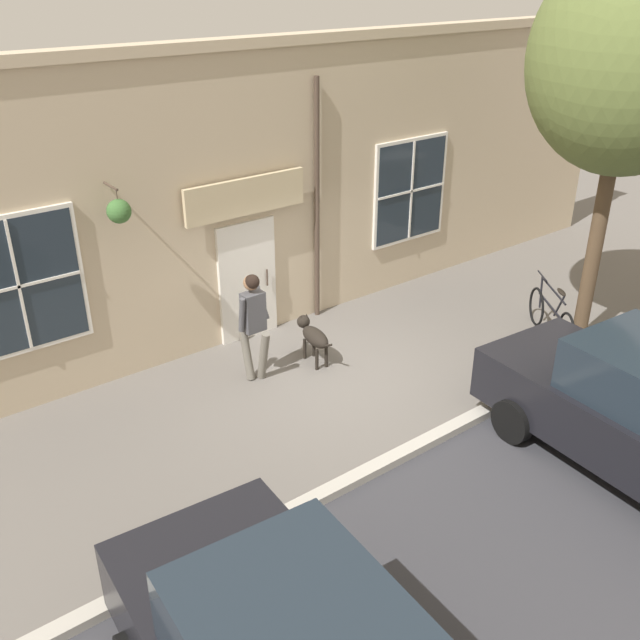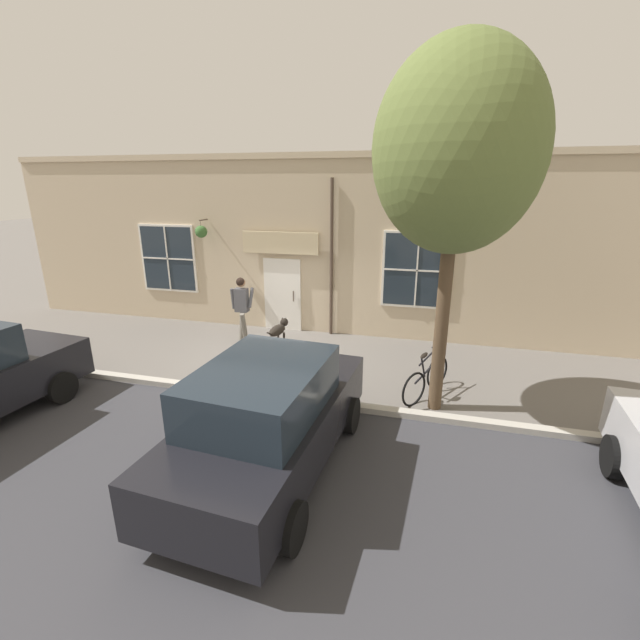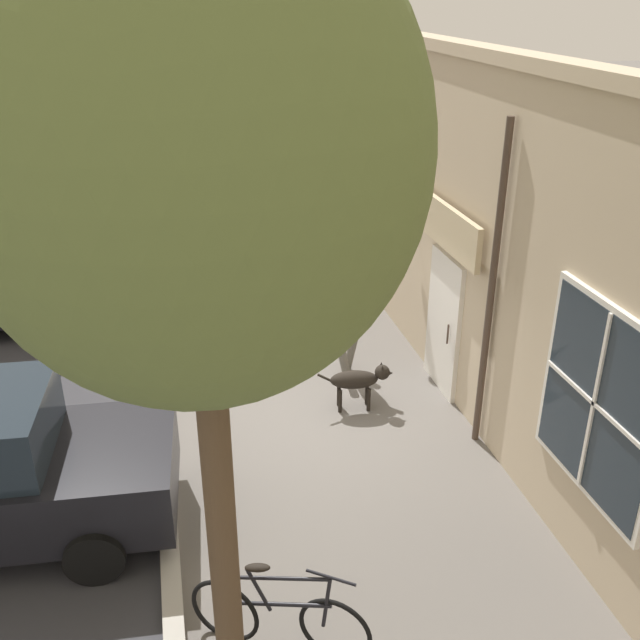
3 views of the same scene
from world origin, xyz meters
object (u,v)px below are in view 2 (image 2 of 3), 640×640
Objects in this scene: parked_car_mid_block at (269,417)px; leaning_bicycle at (426,378)px; dog_on_leash at (278,330)px; pedestrian_walking at (242,303)px; street_tree_by_curb at (456,154)px.

leaning_bicycle is at bearing 143.93° from parked_car_mid_block.
leaning_bicycle is 3.77m from parked_car_mid_block.
parked_car_mid_block is at bearing -36.07° from leaning_bicycle.
dog_on_leash is 0.70× the size of leaning_bicycle.
leaning_bicycle is at bearing 64.45° from dog_on_leash.
pedestrian_walking is 6.57m from street_tree_by_curb.
parked_car_mid_block is (2.55, -2.36, -3.68)m from street_tree_by_curb.
street_tree_by_curb reaches higher than leaning_bicycle.
dog_on_leash is 4.23m from leaning_bicycle.
parked_car_mid_block is (4.95, 2.67, -0.21)m from pedestrian_walking.
street_tree_by_curb reaches higher than pedestrian_walking.
pedestrian_walking reaches higher than parked_car_mid_block.
street_tree_by_curb is (2.29, 3.98, 4.09)m from dog_on_leash.
street_tree_by_curb reaches higher than dog_on_leash.
leaning_bicycle is (1.94, 4.87, -0.71)m from pedestrian_walking.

